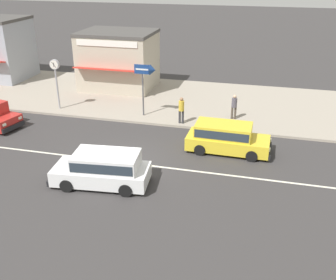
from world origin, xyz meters
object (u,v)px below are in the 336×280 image
object	(u,v)px
street_clock	(55,72)
minivan_white_3	(103,168)
pedestrian_by_shop	(234,105)
minivan_yellow_2	(226,137)
shopfront_corner_warung	(119,60)
arrow_signboard	(150,73)
pedestrian_near_clock	(181,108)

from	to	relation	value
street_clock	minivan_white_3	bearing A→B (deg)	-50.92
minivan_white_3	pedestrian_by_shop	bearing A→B (deg)	62.07
minivan_yellow_2	street_clock	world-z (taller)	street_clock
pedestrian_by_shop	shopfront_corner_warung	xyz separation A→B (m)	(-9.61, 4.89, 1.27)
minivan_white_3	street_clock	xyz separation A→B (m)	(-6.83, 8.41, 1.85)
minivan_white_3	shopfront_corner_warung	xyz separation A→B (m)	(-4.63, 14.29, 1.51)
minivan_yellow_2	arrow_signboard	xyz separation A→B (m)	(-5.35, 3.74, 2.17)
minivan_white_3	pedestrian_by_shop	xyz separation A→B (m)	(4.98, 9.40, 0.24)
minivan_yellow_2	arrow_signboard	bearing A→B (deg)	145.07
pedestrian_by_shop	pedestrian_near_clock	bearing A→B (deg)	-153.18
minivan_white_3	arrow_signboard	size ratio (longest dim) A/B	1.36
pedestrian_near_clock	minivan_yellow_2	bearing A→B (deg)	-43.82
minivan_white_3	street_clock	world-z (taller)	street_clock
pedestrian_near_clock	minivan_white_3	bearing A→B (deg)	-103.55
minivan_yellow_2	shopfront_corner_warung	xyz separation A→B (m)	(-9.64, 9.44, 1.52)
arrow_signboard	pedestrian_near_clock	xyz separation A→B (m)	(2.23, -0.74, -1.88)
pedestrian_by_shop	minivan_yellow_2	bearing A→B (deg)	-89.72
minivan_yellow_2	pedestrian_near_clock	distance (m)	4.33
arrow_signboard	shopfront_corner_warung	world-z (taller)	shopfront_corner_warung
minivan_yellow_2	pedestrian_by_shop	size ratio (longest dim) A/B	2.80
minivan_yellow_2	minivan_white_3	size ratio (longest dim) A/B	0.98
minivan_white_3	shopfront_corner_warung	world-z (taller)	shopfront_corner_warung
pedestrian_by_shop	arrow_signboard	bearing A→B (deg)	-171.25
arrow_signboard	shopfront_corner_warung	size ratio (longest dim) A/B	0.61
street_clock	arrow_signboard	size ratio (longest dim) A/B	1.00
arrow_signboard	shopfront_corner_warung	distance (m)	7.17
minivan_yellow_2	pedestrian_by_shop	distance (m)	4.56
street_clock	shopfront_corner_warung	distance (m)	6.29
pedestrian_near_clock	arrow_signboard	bearing A→B (deg)	161.55
minivan_yellow_2	street_clock	xyz separation A→B (m)	(-11.84, 3.56, 1.85)
shopfront_corner_warung	arrow_signboard	bearing A→B (deg)	-53.09
minivan_yellow_2	street_clock	distance (m)	12.50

